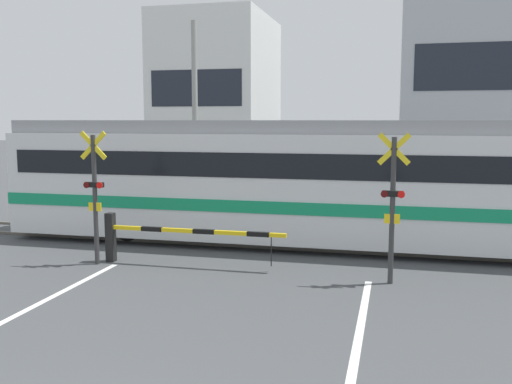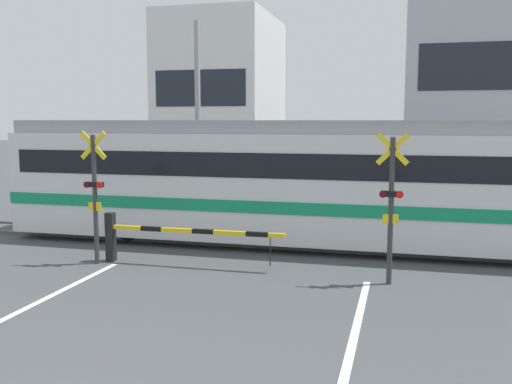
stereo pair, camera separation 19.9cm
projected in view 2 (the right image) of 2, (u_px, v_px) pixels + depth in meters
name	position (u px, v px, depth m)	size (l,w,h in m)	color
rail_track_near	(261.00, 247.00, 15.37)	(50.00, 0.10, 0.08)	#5B564C
rail_track_far	(273.00, 236.00, 16.75)	(50.00, 0.10, 0.08)	#5B564C
commuter_train	(323.00, 180.00, 15.45)	(17.66, 2.81, 3.43)	silver
crossing_barrier_near	(155.00, 234.00, 13.63)	(4.46, 0.20, 1.20)	black
crossing_barrier_far	(352.00, 203.00, 18.59)	(4.46, 0.20, 1.20)	black
crossing_signal_left	(95.00, 191.00, 13.53)	(0.68, 0.15, 3.19)	#333333
crossing_signal_right	(391.00, 202.00, 11.81)	(0.68, 0.15, 3.19)	#333333
pedestrian	(267.00, 184.00, 21.62)	(0.38, 0.23, 1.74)	#23232D
building_left_of_street	(223.00, 100.00, 32.37)	(5.73, 7.46, 9.15)	white
building_right_of_street	(477.00, 83.00, 28.88)	(7.09, 7.46, 10.58)	#B2B7BC
utility_pole_streetside	(198.00, 116.00, 22.19)	(0.22, 0.22, 7.21)	gray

